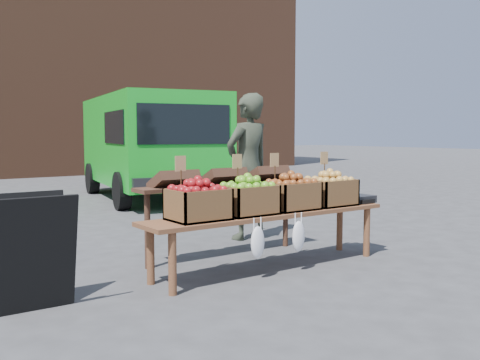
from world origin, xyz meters
TOP-DOWN VIEW (x-y plane):
  - ground at (0.00, 0.00)m, footprint 80.00×80.00m
  - delivery_van at (2.09, 6.37)m, footprint 2.94×4.93m
  - vendor at (1.19, 1.80)m, footprint 0.72×0.52m
  - chalkboard_sign at (-1.79, 0.54)m, footprint 0.60×0.34m
  - back_table at (0.37, 1.17)m, footprint 2.10×0.44m
  - display_bench at (0.44, 0.45)m, footprint 2.70×0.56m
  - crate_golden_apples at (-0.38, 0.45)m, footprint 0.50×0.40m
  - crate_russet_pears at (0.17, 0.45)m, footprint 0.50×0.40m
  - crate_red_apples at (0.72, 0.45)m, footprint 0.50×0.40m
  - crate_green_apples at (1.27, 0.45)m, footprint 0.50×0.40m
  - weighing_scale at (1.69, 0.45)m, footprint 0.34×0.30m

SIDE VIEW (x-z plane):
  - ground at x=0.00m, z-range 0.00..0.00m
  - display_bench at x=0.44m, z-range 0.00..0.57m
  - chalkboard_sign at x=-1.79m, z-range 0.00..0.90m
  - back_table at x=0.37m, z-range 0.00..1.04m
  - weighing_scale at x=1.69m, z-range 0.57..0.65m
  - crate_golden_apples at x=-0.38m, z-range 0.57..0.85m
  - crate_russet_pears at x=0.17m, z-range 0.57..0.85m
  - crate_red_apples at x=0.72m, z-range 0.57..0.85m
  - crate_green_apples at x=1.27m, z-range 0.57..0.85m
  - vendor at x=1.19m, z-range 0.00..1.84m
  - delivery_van at x=2.09m, z-range 0.00..2.07m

